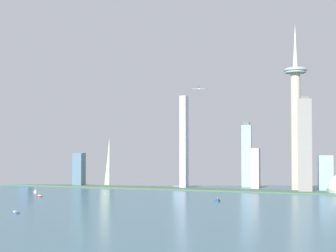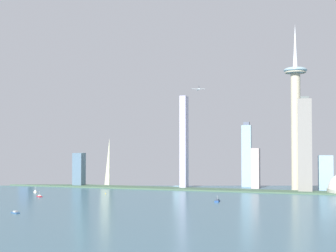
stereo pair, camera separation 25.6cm
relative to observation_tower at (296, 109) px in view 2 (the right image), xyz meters
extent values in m
plane|color=#3E6273|center=(-219.75, -466.32, -151.74)|extent=(6000.00, 6000.00, 0.00)
cube|color=#415E46|center=(-219.75, -42.95, -150.53)|extent=(792.36, 44.29, 2.43)
cylinder|color=#B5AB8E|center=(0.00, 0.00, -39.25)|extent=(17.53, 17.53, 224.98)
ellipsoid|color=#84A3AF|center=(0.00, 0.00, 73.24)|extent=(43.47, 43.47, 12.29)
torus|color=#B5AB8E|center=(0.00, 0.00, 68.94)|extent=(39.41, 39.41, 2.46)
cone|color=silver|center=(0.00, 0.00, 120.10)|extent=(8.77, 8.77, 81.44)
cube|color=#87AABF|center=(52.78, 20.03, -119.14)|extent=(27.59, 13.67, 65.20)
cube|color=#87A8BD|center=(-98.32, 53.00, -89.80)|extent=(18.94, 17.10, 123.90)
cube|color=#4F586C|center=(-98.32, 53.00, -24.53)|extent=(11.37, 10.26, 6.63)
cube|color=#B19E9C|center=(-77.46, 25.95, -112.83)|extent=(15.18, 27.51, 77.84)
cube|color=#B1AACC|center=(-210.53, -20.46, -61.86)|extent=(12.14, 24.27, 179.76)
cube|color=slate|center=(-546.01, -43.64, -128.75)|extent=(22.14, 20.74, 45.99)
cube|color=gray|center=(16.59, -31.96, -67.77)|extent=(24.28, 17.64, 167.96)
cube|color=#555E5E|center=(16.59, -31.96, 18.41)|extent=(14.57, 10.58, 4.40)
cube|color=slate|center=(-451.86, 31.95, -62.03)|extent=(14.39, 24.51, 179.44)
cube|color=#575456|center=(-451.86, 31.95, 31.99)|extent=(8.64, 14.71, 8.58)
cube|color=slate|center=(-428.27, -35.41, -118.00)|extent=(20.08, 21.36, 67.49)
cube|color=beige|center=(-381.66, 1.19, -93.40)|extent=(19.00, 22.61, 116.69)
cube|color=#A1BED2|center=(-245.96, 66.65, -121.96)|extent=(15.01, 21.93, 59.56)
cube|color=#A61C2B|center=(-403.79, -226.32, -150.99)|extent=(13.28, 11.68, 1.52)
cube|color=silver|center=(-403.79, -226.32, -149.44)|extent=(6.54, 6.04, 1.58)
cylinder|color=silver|center=(-403.79, -226.32, -145.45)|extent=(0.24, 0.24, 6.41)
cube|color=#284D7C|center=(-336.38, -394.93, -151.13)|extent=(14.44, 10.57, 1.22)
cube|color=#A3A4A0|center=(-336.38, -394.93, -149.64)|extent=(6.95, 5.88, 1.77)
cube|color=beige|center=(-444.52, -172.49, -150.57)|extent=(7.21, 4.17, 2.34)
cube|color=silver|center=(-444.52, -172.49, -148.40)|extent=(3.34, 2.45, 2.00)
cylinder|color=silver|center=(-444.52, -172.49, -144.05)|extent=(0.24, 0.24, 6.69)
cube|color=navy|center=(-110.40, -207.99, -150.66)|extent=(6.80, 18.11, 2.17)
cube|color=#323D4A|center=(-110.40, -207.99, -148.52)|extent=(4.56, 8.03, 2.12)
cylinder|color=silver|center=(-110.40, -207.99, -144.71)|extent=(0.24, 0.24, 5.50)
cone|color=yellow|center=(-316.50, -155.95, -150.85)|extent=(1.59, 1.59, 1.80)
cylinder|color=silver|center=(-177.25, -41.34, 37.93)|extent=(10.54, 22.04, 2.62)
sphere|color=silver|center=(-181.30, -30.79, 37.93)|extent=(2.62, 2.62, 2.62)
cube|color=silver|center=(-177.25, -41.34, 39.11)|extent=(25.09, 11.64, 0.50)
cube|color=silver|center=(-173.85, -50.20, 38.33)|extent=(9.10, 4.90, 0.40)
cube|color=#2D333D|center=(-173.85, -50.20, 41.74)|extent=(1.10, 1.83, 5.00)
camera|label=1|loc=(25.00, -936.07, -59.61)|focal=51.87mm
camera|label=2|loc=(25.24, -936.00, -59.61)|focal=51.87mm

